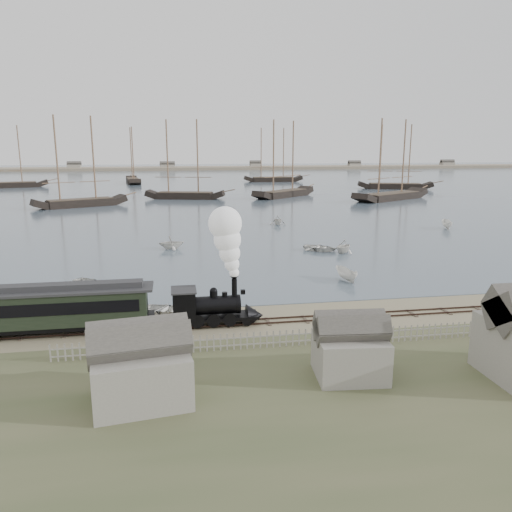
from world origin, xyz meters
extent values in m
plane|color=gray|center=(0.00, 0.00, 0.00)|extent=(600.00, 600.00, 0.00)
cube|color=#435460|center=(0.00, 170.00, 0.03)|extent=(600.00, 336.00, 0.06)
cube|color=#32211B|center=(0.00, -2.50, 0.10)|extent=(120.00, 0.08, 0.12)
cube|color=#32211B|center=(0.00, -1.50, 0.10)|extent=(120.00, 0.08, 0.12)
cube|color=#3E3027|center=(0.00, -2.00, 0.03)|extent=(120.00, 1.80, 0.06)
cube|color=tan|center=(0.00, 250.00, 0.00)|extent=(500.00, 20.00, 1.80)
cube|color=black|center=(-5.02, -2.00, 0.67)|extent=(6.33, 1.86, 0.23)
cylinder|color=black|center=(-5.39, -2.00, 1.60)|extent=(3.91, 1.40, 1.40)
cube|color=black|center=(-7.44, -2.00, 1.79)|extent=(1.68, 2.05, 2.14)
cube|color=#2C2D2F|center=(-7.44, -2.00, 2.91)|extent=(1.86, 2.23, 0.11)
cylinder|color=black|center=(-3.62, -2.00, 2.86)|extent=(0.41, 0.41, 1.49)
sphere|color=black|center=(-5.21, -2.00, 2.69)|extent=(0.60, 0.60, 0.60)
cone|color=black|center=(-2.04, -2.00, 0.58)|extent=(1.30, 1.86, 1.86)
cube|color=black|center=(-2.97, -2.00, 2.53)|extent=(0.33, 0.33, 0.33)
cube|color=black|center=(-16.42, -2.00, 0.69)|extent=(13.50, 2.22, 0.34)
cube|color=black|center=(-16.42, -2.00, 2.04)|extent=(12.54, 2.41, 2.41)
cube|color=black|center=(-16.42, -3.22, 2.28)|extent=(11.57, 0.06, 0.87)
cube|color=black|center=(-16.42, -0.78, 2.28)|extent=(11.57, 0.06, 0.87)
cube|color=#2C2D2F|center=(-16.42, -2.00, 3.29)|extent=(13.50, 2.60, 0.17)
cube|color=#2C2D2F|center=(-16.42, -2.00, 3.58)|extent=(12.05, 1.16, 0.43)
imported|color=silver|center=(-8.81, 1.17, 0.40)|extent=(4.14, 4.63, 0.79)
imported|color=silver|center=(-16.28, 10.34, 0.47)|extent=(4.87, 4.80, 0.83)
imported|color=silver|center=(-8.36, 27.37, 0.94)|extent=(3.28, 3.67, 1.76)
imported|color=silver|center=(9.04, 8.46, 0.70)|extent=(3.52, 2.01, 1.28)
imported|color=silver|center=(10.63, 23.04, 0.50)|extent=(4.92, 5.21, 0.88)
imported|color=silver|center=(13.29, 21.41, 0.91)|extent=(4.22, 4.28, 1.71)
imported|color=silver|center=(36.34, 36.58, 0.78)|extent=(3.98, 2.52, 1.44)
imported|color=silver|center=(9.81, 45.35, 0.89)|extent=(3.25, 2.83, 1.65)
camera|label=1|loc=(-8.04, -38.15, 13.44)|focal=35.00mm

